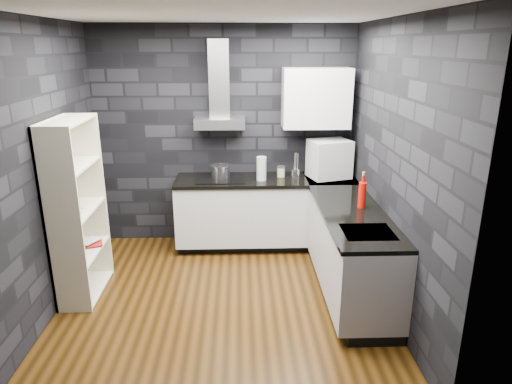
{
  "coord_description": "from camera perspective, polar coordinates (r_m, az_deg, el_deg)",
  "views": [
    {
      "loc": [
        0.2,
        -4.04,
        2.46
      ],
      "look_at": [
        0.35,
        0.45,
        1.0
      ],
      "focal_mm": 32.0,
      "sensor_mm": 36.0,
      "label": 1
    }
  ],
  "objects": [
    {
      "name": "fruit_bowl",
      "position": [
        4.7,
        -21.95,
        -2.25
      ],
      "size": [
        0.24,
        0.24,
        0.05
      ],
      "primitive_type": "imported",
      "rotation": [
        0.0,
        0.0,
        0.15
      ],
      "color": "white",
      "rests_on": "bookshelf"
    },
    {
      "name": "ground",
      "position": [
        4.73,
        -4.16,
        -13.36
      ],
      "size": [
        3.2,
        3.2,
        0.0
      ],
      "primitive_type": "plane",
      "color": "#3E240B"
    },
    {
      "name": "counter_right_top",
      "position": [
        4.57,
        12.04,
        -2.66
      ],
      "size": [
        0.62,
        1.8,
        0.04
      ],
      "primitive_type": "cube",
      "color": "black",
      "rests_on": "counter_right_cab"
    },
    {
      "name": "ceiling",
      "position": [
        4.05,
        -5.08,
        21.33
      ],
      "size": [
        3.2,
        3.2,
        0.0
      ],
      "primitive_type": "plane",
      "rotation": [
        3.14,
        0.0,
        0.0
      ],
      "color": "white"
    },
    {
      "name": "utensil_crock",
      "position": [
        5.57,
        4.96,
        2.27
      ],
      "size": [
        0.11,
        0.11,
        0.12
      ],
      "primitive_type": "cylinder",
      "rotation": [
        0.0,
        0.0,
        -0.2
      ],
      "color": "#B8B8BD",
      "rests_on": "counter_back_top"
    },
    {
      "name": "toekick_right",
      "position": [
        4.93,
        11.98,
        -11.73
      ],
      "size": [
        0.5,
        1.78,
        0.1
      ],
      "primitive_type": "cube",
      "color": "black",
      "rests_on": "ground"
    },
    {
      "name": "upper_cabinet",
      "position": [
        5.57,
        7.54,
        11.56
      ],
      "size": [
        0.8,
        0.35,
        0.7
      ],
      "primitive_type": "cube",
      "color": "silver",
      "rests_on": "wall_back"
    },
    {
      "name": "bookshelf",
      "position": [
        4.82,
        -21.43,
        -2.17
      ],
      "size": [
        0.36,
        0.81,
        1.8
      ],
      "primitive_type": "cube",
      "rotation": [
        0.0,
        0.0,
        0.03
      ],
      "color": "beige",
      "rests_on": "ground"
    },
    {
      "name": "wall_left",
      "position": [
        4.57,
        -25.4,
        2.17
      ],
      "size": [
        0.05,
        3.2,
        2.7
      ],
      "primitive_type": "cube",
      "color": "black",
      "rests_on": "ground"
    },
    {
      "name": "red_bottle",
      "position": [
        4.65,
        13.12,
        -0.38
      ],
      "size": [
        0.09,
        0.09,
        0.26
      ],
      "primitive_type": "cylinder",
      "rotation": [
        0.0,
        0.0,
        -0.21
      ],
      "color": "#B70F06",
      "rests_on": "counter_right_top"
    },
    {
      "name": "wall_right",
      "position": [
        4.43,
        16.95,
        2.69
      ],
      "size": [
        0.05,
        3.2,
        2.7
      ],
      "primitive_type": "cube",
      "color": "black",
      "rests_on": "ground"
    },
    {
      "name": "counter_back_cab",
      "position": [
        5.7,
        1.22,
        -2.32
      ],
      "size": [
        2.2,
        0.6,
        0.76
      ],
      "primitive_type": "cube",
      "color": "silver",
      "rests_on": "ground"
    },
    {
      "name": "appliance_garage",
      "position": [
        5.64,
        9.14,
        4.07
      ],
      "size": [
        0.55,
        0.48,
        0.47
      ],
      "primitive_type": "cube",
      "rotation": [
        0.0,
        0.0,
        0.28
      ],
      "color": "silver",
      "rests_on": "counter_back_top"
    },
    {
      "name": "wall_front",
      "position": [
        2.67,
        -6.05,
        -6.69
      ],
      "size": [
        3.2,
        0.05,
        2.7
      ],
      "primitive_type": "cube",
      "color": "black",
      "rests_on": "ground"
    },
    {
      "name": "counter_right_cab",
      "position": [
        4.72,
        11.85,
        -7.21
      ],
      "size": [
        0.6,
        1.8,
        0.76
      ],
      "primitive_type": "cube",
      "color": "silver",
      "rests_on": "ground"
    },
    {
      "name": "book_second",
      "position": [
        5.11,
        -20.76,
        -4.64
      ],
      "size": [
        0.14,
        0.09,
        0.2
      ],
      "primitive_type": "imported",
      "rotation": [
        0.0,
        0.0,
        -0.51
      ],
      "color": "#B2B2B2",
      "rests_on": "bookshelf"
    },
    {
      "name": "storage_jar",
      "position": [
        5.63,
        3.14,
        2.5
      ],
      "size": [
        0.12,
        0.12,
        0.12
      ],
      "primitive_type": "cylinder",
      "rotation": [
        0.0,
        0.0,
        -0.3
      ],
      "color": "tan",
      "rests_on": "counter_back_top"
    },
    {
      "name": "hood_body",
      "position": [
        5.55,
        -4.53,
        8.61
      ],
      "size": [
        0.6,
        0.34,
        0.12
      ],
      "primitive_type": "cube",
      "color": "#A2A2A6",
      "rests_on": "wall_back"
    },
    {
      "name": "counter_back_top",
      "position": [
        5.57,
        1.25,
        1.51
      ],
      "size": [
        2.2,
        0.62,
        0.04
      ],
      "primitive_type": "cube",
      "color": "black",
      "rests_on": "counter_back_cab"
    },
    {
      "name": "hood_chimney",
      "position": [
        5.56,
        -4.63,
        13.92
      ],
      "size": [
        0.24,
        0.2,
        0.9
      ],
      "primitive_type": "cube",
      "color": "#A2A2A6",
      "rests_on": "hood_body"
    },
    {
      "name": "book_red",
      "position": [
        5.07,
        -20.66,
        -5.1
      ],
      "size": [
        0.16,
        0.07,
        0.22
      ],
      "primitive_type": "imported",
      "rotation": [
        0.0,
        0.0,
        0.33
      ],
      "color": "maroon",
      "rests_on": "bookshelf"
    },
    {
      "name": "pot",
      "position": [
        5.59,
        -4.48,
        2.57
      ],
      "size": [
        0.24,
        0.24,
        0.13
      ],
      "primitive_type": "cylinder",
      "rotation": [
        0.0,
        0.0,
        -0.08
      ],
      "color": "#B8B8BD",
      "rests_on": "cooktop"
    },
    {
      "name": "wall_back",
      "position": [
        5.78,
        -3.9,
        6.87
      ],
      "size": [
        3.2,
        0.05,
        2.7
      ],
      "primitive_type": "cube",
      "color": "black",
      "rests_on": "ground"
    },
    {
      "name": "counter_corner_top",
      "position": [
        5.68,
        9.33,
        1.59
      ],
      "size": [
        0.62,
        0.62,
        0.04
      ],
      "primitive_type": "cube",
      "color": "black",
      "rests_on": "counter_right_cab"
    },
    {
      "name": "sink_rim",
      "position": [
        4.11,
        13.81,
        -4.92
      ],
      "size": [
        0.44,
        0.4,
        0.01
      ],
      "primitive_type": "cube",
      "color": "#A2A2A6",
      "rests_on": "counter_right_top"
    },
    {
      "name": "toekick_back",
      "position": [
        5.9,
        1.17,
        -6.1
      ],
      "size": [
        2.18,
        0.5,
        0.1
      ],
      "primitive_type": "cube",
      "color": "black",
      "rests_on": "ground"
    },
    {
      "name": "glass_vase",
      "position": [
        5.46,
        0.68,
        2.95
      ],
      "size": [
        0.12,
        0.12,
        0.29
      ],
      "primitive_type": "cylinder",
      "rotation": [
        0.0,
        0.0,
        -0.07
      ],
      "color": "#B4BFC1",
      "rests_on": "counter_back_top"
    },
    {
      "name": "cooktop",
      "position": [
        5.57,
        -4.42,
        1.73
      ],
      "size": [
        0.58,
        0.5,
        0.01
      ],
      "primitive_type": "cube",
      "color": "black",
      "rests_on": "counter_back_top"
    }
  ]
}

